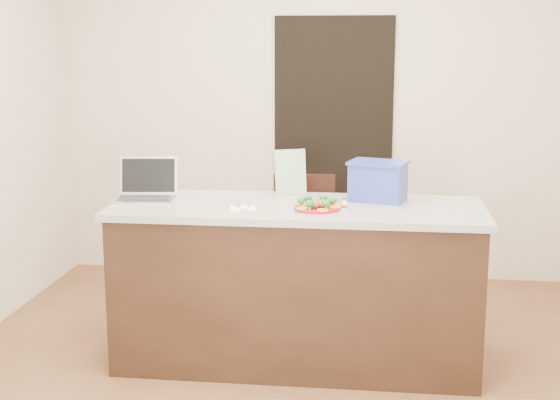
# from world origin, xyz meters

# --- Properties ---
(ground) EXTENTS (4.00, 4.00, 0.00)m
(ground) POSITION_xyz_m (0.00, 0.00, 0.00)
(ground) COLOR brown
(ground) RESTS_ON ground
(room_shell) EXTENTS (4.00, 4.00, 4.00)m
(room_shell) POSITION_xyz_m (0.00, 0.00, 1.62)
(room_shell) COLOR white
(room_shell) RESTS_ON ground
(doorway) EXTENTS (0.90, 0.02, 2.00)m
(doorway) POSITION_xyz_m (0.10, 1.98, 1.00)
(doorway) COLOR black
(doorway) RESTS_ON ground
(island) EXTENTS (2.06, 0.76, 0.92)m
(island) POSITION_xyz_m (0.00, 0.25, 0.46)
(island) COLOR black
(island) RESTS_ON ground
(plate) EXTENTS (0.25, 0.25, 0.02)m
(plate) POSITION_xyz_m (0.12, 0.14, 0.93)
(plate) COLOR maroon
(plate) RESTS_ON island
(meatballs) EXTENTS (0.10, 0.10, 0.04)m
(meatballs) POSITION_xyz_m (0.12, 0.14, 0.95)
(meatballs) COLOR brown
(meatballs) RESTS_ON plate
(broccoli) EXTENTS (0.21, 0.20, 0.04)m
(broccoli) POSITION_xyz_m (0.12, 0.14, 0.97)
(broccoli) COLOR #155119
(broccoli) RESTS_ON plate
(pepper_rings) EXTENTS (0.24, 0.25, 0.01)m
(pepper_rings) POSITION_xyz_m (0.12, 0.14, 0.94)
(pepper_rings) COLOR yellow
(pepper_rings) RESTS_ON plate
(napkin) EXTENTS (0.16, 0.16, 0.01)m
(napkin) POSITION_xyz_m (-0.28, 0.12, 0.92)
(napkin) COLOR white
(napkin) RESTS_ON island
(fork) EXTENTS (0.07, 0.16, 0.00)m
(fork) POSITION_xyz_m (-0.30, 0.13, 0.93)
(fork) COLOR silver
(fork) RESTS_ON napkin
(knife) EXTENTS (0.03, 0.17, 0.01)m
(knife) POSITION_xyz_m (-0.25, 0.10, 0.93)
(knife) COLOR silver
(knife) RESTS_ON napkin
(yogurt_bottle) EXTENTS (0.03, 0.03, 0.07)m
(yogurt_bottle) POSITION_xyz_m (0.26, 0.15, 0.95)
(yogurt_bottle) COLOR silver
(yogurt_bottle) RESTS_ON island
(laptop) EXTENTS (0.36, 0.30, 0.24)m
(laptop) POSITION_xyz_m (-0.88, 0.31, 0.98)
(laptop) COLOR #B0B1B5
(laptop) RESTS_ON island
(leaflet) EXTENTS (0.19, 0.11, 0.27)m
(leaflet) POSITION_xyz_m (-0.07, 0.54, 1.05)
(leaflet) COLOR silver
(leaflet) RESTS_ON island
(blue_box) EXTENTS (0.37, 0.31, 0.23)m
(blue_box) POSITION_xyz_m (0.44, 0.43, 1.03)
(blue_box) COLOR #2B3B9B
(blue_box) RESTS_ON island
(chair) EXTENTS (0.44, 0.44, 0.93)m
(chair) POSITION_xyz_m (-0.05, 1.08, 0.53)
(chair) COLOR black
(chair) RESTS_ON ground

